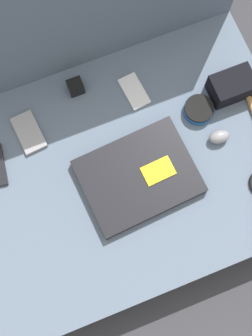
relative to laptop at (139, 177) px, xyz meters
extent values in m
plane|color=#38383D|center=(-0.02, 0.04, -0.17)|extent=(8.00, 8.00, 0.00)
cube|color=slate|center=(-0.02, 0.04, -0.09)|extent=(1.01, 0.73, 0.16)
cube|color=slate|center=(-0.02, 0.50, 0.13)|extent=(1.01, 0.20, 0.60)
cube|color=black|center=(0.00, 0.00, 0.00)|extent=(0.34, 0.27, 0.03)
cube|color=yellow|center=(0.06, -0.01, 0.02)|extent=(0.09, 0.07, 0.00)
ellipsoid|color=gray|center=(0.27, 0.02, 0.00)|extent=(0.07, 0.05, 0.04)
cylinder|color=#1E569E|center=(0.25, 0.13, -0.01)|extent=(0.09, 0.09, 0.02)
cylinder|color=black|center=(0.25, 0.13, 0.01)|extent=(0.09, 0.09, 0.01)
cube|color=silver|center=(0.09, 0.26, -0.01)|extent=(0.07, 0.12, 0.01)
cube|color=#99999E|center=(-0.25, 0.25, -0.01)|extent=(0.08, 0.13, 0.01)
cube|color=black|center=(0.36, 0.15, 0.02)|extent=(0.13, 0.09, 0.07)
cube|color=black|center=(-0.07, 0.33, 0.01)|extent=(0.05, 0.04, 0.04)
camera|label=1|loc=(-0.15, -0.27, 1.32)|focal=50.00mm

